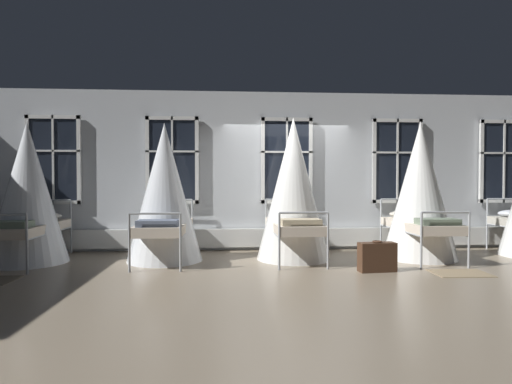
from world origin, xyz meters
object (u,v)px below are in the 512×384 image
object	(u,v)px
cot_third	(293,191)
suitcase_dark	(377,257)
cot_second	(165,194)
cot_first	(28,195)
cot_fourth	(420,192)

from	to	relation	value
cot_third	suitcase_dark	world-z (taller)	cot_third
cot_second	suitcase_dark	distance (m)	3.63
cot_third	cot_first	bearing A→B (deg)	89.42
suitcase_dark	cot_fourth	bearing A→B (deg)	36.84
cot_second	cot_third	bearing A→B (deg)	-88.84
cot_first	cot_third	bearing A→B (deg)	-90.31
cot_second	cot_third	size ratio (longest dim) A/B	0.95
suitcase_dark	cot_third	bearing A→B (deg)	128.90
cot_first	cot_fourth	size ratio (longest dim) A/B	0.97
cot_fourth	cot_third	bearing A→B (deg)	89.44
cot_first	cot_third	xyz separation A→B (m)	(4.48, 0.06, 0.06)
cot_fourth	suitcase_dark	xyz separation A→B (m)	(-1.16, -1.06, -0.95)
cot_first	cot_fourth	distance (m)	6.74
cot_first	suitcase_dark	xyz separation A→B (m)	(5.58, -1.07, -0.92)
cot_first	suitcase_dark	bearing A→B (deg)	-101.86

